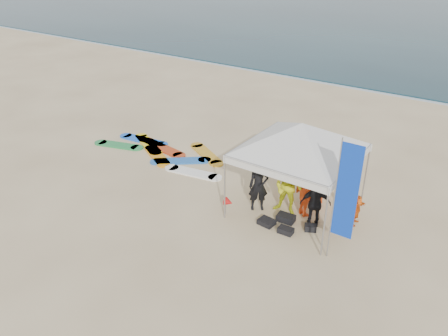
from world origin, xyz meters
name	(u,v)px	position (x,y,z in m)	size (l,w,h in m)	color
ground	(178,236)	(0.00, 0.00, 0.00)	(120.00, 120.00, 0.00)	beige
shoreline_foam	(372,89)	(0.00, 18.20, 0.00)	(160.00, 1.20, 0.01)	silver
person_black_a	(259,186)	(1.18, 2.72, 0.88)	(0.64, 0.42, 1.76)	black
person_yellow	(288,187)	(2.08, 3.06, 0.96)	(0.94, 0.73, 1.93)	yellow
person_orange_a	(306,192)	(2.62, 3.30, 0.85)	(1.09, 0.63, 1.69)	red
person_black_b	(315,204)	(3.12, 2.89, 0.81)	(0.94, 0.39, 1.61)	black
person_orange_b	(316,178)	(2.54, 4.17, 0.93)	(0.91, 0.59, 1.86)	red
person_seated	(356,210)	(4.15, 3.73, 0.51)	(0.95, 0.30, 1.02)	orange
canopy_tent	(302,123)	(2.26, 3.31, 3.11)	(4.73, 4.73, 3.57)	#A5A5A8
feather_flag	(346,193)	(4.36, 1.71, 2.16)	(0.62, 0.04, 3.67)	#A5A5A8
marker_pennant	(229,202)	(0.62, 1.83, 0.49)	(0.28, 0.28, 0.64)	#A5A5A8
gear_pile	(284,223)	(2.39, 2.34, 0.10)	(1.77, 0.94, 0.22)	black
surfboard_spread	(163,152)	(-4.38, 4.19, 0.03)	(6.20, 2.76, 0.07)	yellow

